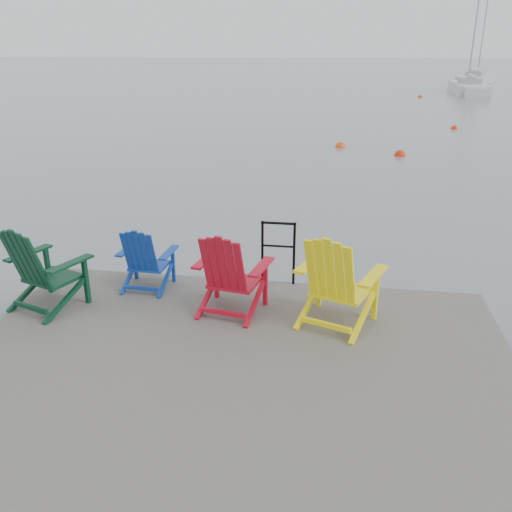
# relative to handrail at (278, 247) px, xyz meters

# --- Properties ---
(ground) EXTENTS (400.00, 400.00, 0.00)m
(ground) POSITION_rel_handrail_xyz_m (-0.25, -2.45, -1.04)
(ground) COLOR slate
(ground) RESTS_ON ground
(dock) EXTENTS (6.00, 5.00, 1.40)m
(dock) POSITION_rel_handrail_xyz_m (-0.25, -2.45, -0.69)
(dock) COLOR #32302D
(dock) RESTS_ON ground
(handrail) EXTENTS (0.48, 0.04, 0.90)m
(handrail) POSITION_rel_handrail_xyz_m (0.00, 0.00, 0.00)
(handrail) COLOR black
(handrail) RESTS_ON dock
(chair_green) EXTENTS (1.06, 1.01, 1.10)m
(chair_green) POSITION_rel_handrail_xyz_m (-2.81, -1.23, 0.02)
(chair_green) COLOR #08311C
(chair_green) RESTS_ON dock
(chair_blue) EXTENTS (0.73, 0.68, 0.90)m
(chair_blue) POSITION_rel_handrail_xyz_m (-1.75, -0.47, -0.09)
(chair_blue) COLOR #0E3596
(chair_blue) RESTS_ON dock
(chair_red) EXTENTS (0.96, 0.91, 1.08)m
(chair_red) POSITION_rel_handrail_xyz_m (-0.48, -0.99, 0.00)
(chair_red) COLOR #B50D21
(chair_red) RESTS_ON dock
(chair_yellow) EXTENTS (1.11, 1.06, 1.16)m
(chair_yellow) POSITION_rel_handrail_xyz_m (0.81, -1.11, 0.04)
(chair_yellow) COLOR #FFE90E
(chair_yellow) RESTS_ON dock
(sailboat_near) EXTENTS (2.98, 9.14, 12.34)m
(sailboat_near) POSITION_rel_handrail_xyz_m (11.02, 42.51, -0.69)
(sailboat_near) COLOR silver
(sailboat_near) RESTS_ON ground
(sailboat_mid) EXTENTS (5.67, 9.14, 12.29)m
(sailboat_mid) POSITION_rel_handrail_xyz_m (14.52, 56.05, -0.69)
(sailboat_mid) COLOR silver
(sailboat_mid) RESTS_ON ground
(buoy_a) EXTENTS (0.40, 0.40, 0.40)m
(buoy_a) POSITION_rel_handrail_xyz_m (2.87, 12.81, -1.04)
(buoy_a) COLOR red
(buoy_a) RESTS_ON ground
(buoy_b) EXTENTS (0.40, 0.40, 0.40)m
(buoy_b) POSITION_rel_handrail_xyz_m (0.76, 14.28, -1.04)
(buoy_b) COLOR #EF4B0E
(buoy_b) RESTS_ON ground
(buoy_c) EXTENTS (0.33, 0.33, 0.33)m
(buoy_c) POSITION_rel_handrail_xyz_m (6.01, 20.10, -1.04)
(buoy_c) COLOR red
(buoy_c) RESTS_ON ground
(buoy_d) EXTENTS (0.38, 0.38, 0.38)m
(buoy_d) POSITION_rel_handrail_xyz_m (6.60, 37.55, -1.04)
(buoy_d) COLOR #F44D0E
(buoy_d) RESTS_ON ground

